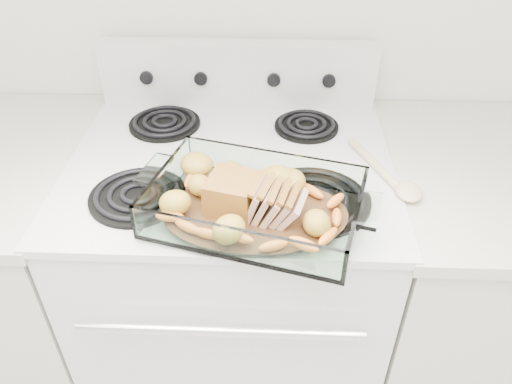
{
  "coord_description": "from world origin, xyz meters",
  "views": [
    {
      "loc": [
        0.1,
        0.65,
        1.6
      ],
      "look_at": [
        0.07,
        1.45,
        0.99
      ],
      "focal_mm": 35.0,
      "sensor_mm": 36.0,
      "label": 1
    }
  ],
  "objects_px": {
    "electric_range": "(235,286)",
    "counter_right": "(460,297)",
    "baking_dish": "(256,209)",
    "pork_roast": "(246,199)",
    "counter_left": "(17,283)"
  },
  "relations": [
    {
      "from": "electric_range",
      "to": "counter_left",
      "type": "xyz_separation_m",
      "value": [
        -0.67,
        -0.0,
        -0.02
      ]
    },
    {
      "from": "electric_range",
      "to": "counter_right",
      "type": "relative_size",
      "value": 1.2
    },
    {
      "from": "counter_right",
      "to": "pork_roast",
      "type": "relative_size",
      "value": 4.74
    },
    {
      "from": "counter_right",
      "to": "counter_left",
      "type": "bearing_deg",
      "value": 180.0
    },
    {
      "from": "electric_range",
      "to": "baking_dish",
      "type": "relative_size",
      "value": 2.72
    },
    {
      "from": "electric_range",
      "to": "pork_roast",
      "type": "distance_m",
      "value": 0.56
    },
    {
      "from": "counter_left",
      "to": "baking_dish",
      "type": "relative_size",
      "value": 2.27
    },
    {
      "from": "pork_roast",
      "to": "counter_left",
      "type": "bearing_deg",
      "value": 158.96
    },
    {
      "from": "baking_dish",
      "to": "pork_roast",
      "type": "xyz_separation_m",
      "value": [
        -0.02,
        0.0,
        0.02
      ]
    },
    {
      "from": "baking_dish",
      "to": "pork_roast",
      "type": "distance_m",
      "value": 0.03
    },
    {
      "from": "electric_range",
      "to": "counter_left",
      "type": "bearing_deg",
      "value": -179.9
    },
    {
      "from": "counter_left",
      "to": "pork_roast",
      "type": "relative_size",
      "value": 4.74
    },
    {
      "from": "counter_left",
      "to": "baking_dish",
      "type": "height_order",
      "value": "baking_dish"
    },
    {
      "from": "electric_range",
      "to": "counter_right",
      "type": "xyz_separation_m",
      "value": [
        0.66,
        -0.0,
        -0.02
      ]
    },
    {
      "from": "electric_range",
      "to": "pork_roast",
      "type": "bearing_deg",
      "value": -77.19
    }
  ]
}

